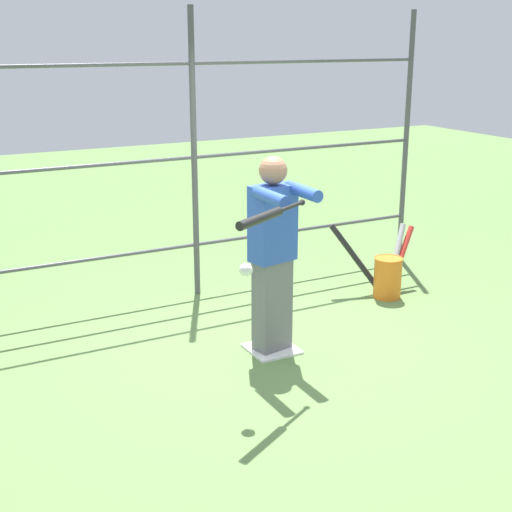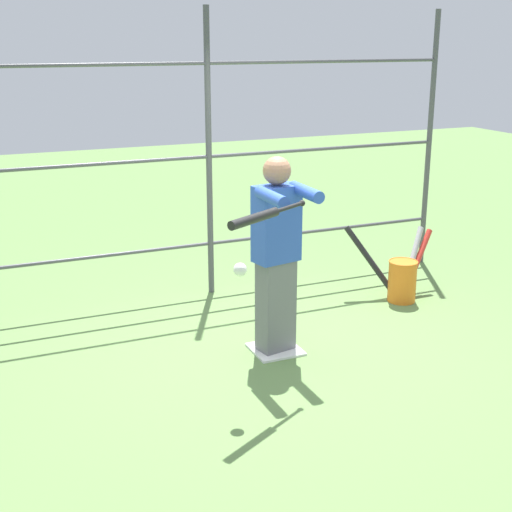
% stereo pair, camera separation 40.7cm
% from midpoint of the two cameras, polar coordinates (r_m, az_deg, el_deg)
% --- Properties ---
extents(ground_plane, '(24.00, 24.00, 0.00)m').
position_cam_midpoint_polar(ground_plane, '(6.14, 3.48, -7.58)').
color(ground_plane, '#608447').
extents(home_plate, '(0.40, 0.40, 0.02)m').
position_cam_midpoint_polar(home_plate, '(6.14, 3.48, -7.49)').
color(home_plate, white).
rests_on(home_plate, ground).
extents(fence_backstop, '(5.36, 0.06, 2.85)m').
position_cam_midpoint_polar(fence_backstop, '(7.13, -2.15, 7.94)').
color(fence_backstop, '#4C4C51').
rests_on(fence_backstop, ground).
extents(batter, '(0.42, 0.62, 1.66)m').
position_cam_midpoint_polar(batter, '(5.81, 3.71, 0.45)').
color(batter, slate).
rests_on(batter, ground).
extents(baseball_bat_swinging, '(0.77, 0.46, 0.07)m').
position_cam_midpoint_polar(baseball_bat_swinging, '(4.91, 2.76, 3.16)').
color(baseball_bat_swinging, black).
extents(softball_in_flight, '(0.10, 0.10, 0.10)m').
position_cam_midpoint_polar(softball_in_flight, '(4.94, 1.08, -1.12)').
color(softball_in_flight, white).
extents(bat_bucket, '(0.97, 0.63, 0.73)m').
position_cam_midpoint_polar(bat_bucket, '(7.38, 13.13, -1.66)').
color(bat_bucket, orange).
rests_on(bat_bucket, ground).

